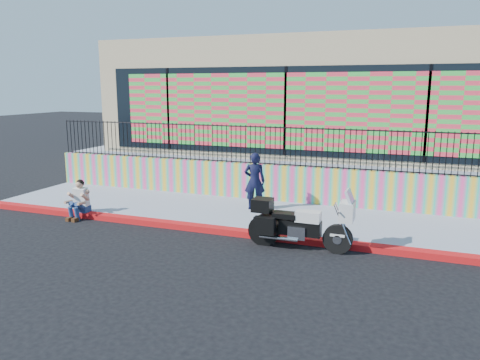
% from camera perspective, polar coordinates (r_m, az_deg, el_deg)
% --- Properties ---
extents(ground, '(90.00, 90.00, 0.00)m').
position_cam_1_polar(ground, '(11.68, -0.09, -6.76)').
color(ground, black).
rests_on(ground, ground).
extents(red_curb, '(16.00, 0.30, 0.15)m').
position_cam_1_polar(red_curb, '(11.66, -0.09, -6.41)').
color(red_curb, '#B6110D').
rests_on(red_curb, ground).
extents(sidewalk, '(16.00, 3.00, 0.15)m').
position_cam_1_polar(sidewalk, '(13.15, 2.46, -4.35)').
color(sidewalk, '#8E97AA').
rests_on(sidewalk, ground).
extents(mural_wall, '(16.00, 0.20, 1.10)m').
position_cam_1_polar(mural_wall, '(14.48, 4.46, -0.35)').
color(mural_wall, '#FF4390').
rests_on(mural_wall, sidewalk).
extents(metal_fence, '(15.80, 0.04, 1.20)m').
position_cam_1_polar(metal_fence, '(14.30, 4.53, 4.16)').
color(metal_fence, black).
rests_on(metal_fence, mural_wall).
extents(elevated_platform, '(16.00, 10.00, 1.25)m').
position_cam_1_polar(elevated_platform, '(19.37, 8.70, 2.30)').
color(elevated_platform, '#8E97AA').
rests_on(elevated_platform, ground).
extents(storefront_building, '(14.00, 8.06, 4.00)m').
position_cam_1_polar(storefront_building, '(18.93, 8.80, 10.07)').
color(storefront_building, tan).
rests_on(storefront_building, elevated_platform).
extents(police_motorcycle, '(2.36, 0.78, 1.47)m').
position_cam_1_polar(police_motorcycle, '(10.67, 7.12, -5.16)').
color(police_motorcycle, black).
rests_on(police_motorcycle, ground).
extents(police_officer, '(0.68, 0.53, 1.64)m').
position_cam_1_polar(police_officer, '(13.36, 1.79, -0.13)').
color(police_officer, black).
rests_on(police_officer, sidewalk).
extents(seated_man, '(0.54, 0.71, 1.06)m').
position_cam_1_polar(seated_man, '(13.76, -19.14, -2.65)').
color(seated_man, navy).
rests_on(seated_man, ground).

